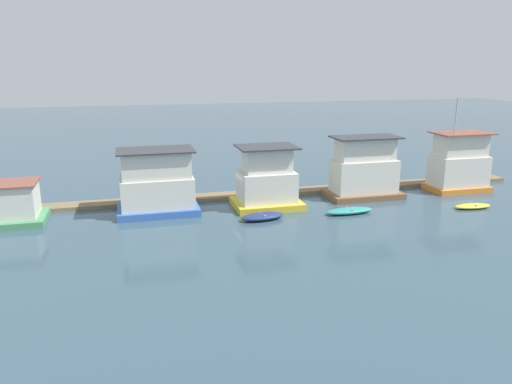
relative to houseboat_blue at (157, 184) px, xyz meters
name	(u,v)px	position (x,y,z in m)	size (l,w,h in m)	color
ground_plane	(253,206)	(7.43, -0.09, -2.26)	(200.00, 200.00, 0.00)	#385160
dock_walkway	(244,195)	(7.43, 2.93, -2.11)	(51.00, 1.81, 0.30)	#846B4C
houseboat_blue	(157,184)	(0.00, 0.00, 0.00)	(6.05, 3.95, 4.87)	#3866B7
houseboat_yellow	(267,181)	(8.45, -0.53, -0.18)	(5.25, 4.11, 4.85)	gold
houseboat_brown	(364,171)	(17.18, 0.21, 0.02)	(6.25, 3.54, 5.17)	brown
houseboat_orange	(459,164)	(26.34, 0.17, 0.11)	(5.19, 3.22, 8.20)	orange
dinghy_navy	(262,216)	(7.21, -3.76, -2.01)	(3.42, 1.83, 0.51)	navy
dinghy_teal	(349,211)	(13.97, -3.99, -2.03)	(3.82, 1.33, 0.46)	teal
dinghy_yellow	(473,206)	(23.95, -5.12, -2.08)	(3.06, 1.31, 0.36)	yellow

